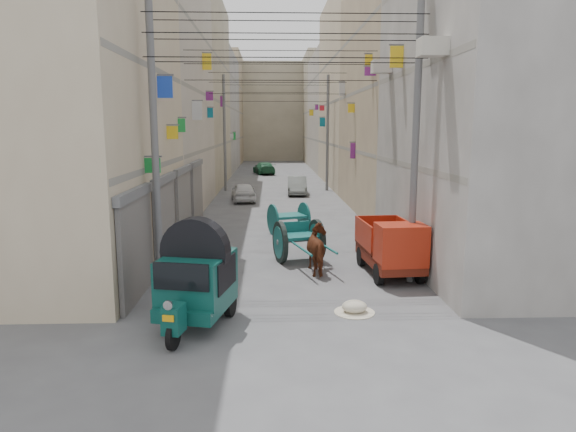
{
  "coord_description": "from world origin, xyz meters",
  "views": [
    {
      "loc": [
        -0.45,
        -8.26,
        4.41
      ],
      "look_at": [
        0.07,
        6.5,
        1.86
      ],
      "focal_mm": 32.0,
      "sensor_mm": 36.0,
      "label": 1
    }
  ],
  "objects_px": {
    "second_cart": "(289,218)",
    "distant_car_grey": "(297,186)",
    "feed_sack": "(355,307)",
    "tonga_cart": "(299,240)",
    "distant_car_green": "(264,168)",
    "auto_rickshaw": "(196,278)",
    "mini_truck": "(393,250)",
    "distant_car_white": "(243,192)",
    "horse": "(320,249)"
  },
  "relations": [
    {
      "from": "second_cart",
      "to": "distant_car_grey",
      "type": "relative_size",
      "value": 0.51
    },
    {
      "from": "auto_rickshaw",
      "to": "distant_car_grey",
      "type": "relative_size",
      "value": 0.77
    },
    {
      "from": "distant_car_grey",
      "to": "distant_car_green",
      "type": "relative_size",
      "value": 0.91
    },
    {
      "from": "auto_rickshaw",
      "to": "second_cart",
      "type": "relative_size",
      "value": 1.51
    },
    {
      "from": "tonga_cart",
      "to": "mini_truck",
      "type": "bearing_deg",
      "value": -51.81
    },
    {
      "from": "distant_car_grey",
      "to": "tonga_cart",
      "type": "bearing_deg",
      "value": -91.13
    },
    {
      "from": "mini_truck",
      "to": "distant_car_grey",
      "type": "bearing_deg",
      "value": 91.41
    },
    {
      "from": "tonga_cart",
      "to": "distant_car_grey",
      "type": "relative_size",
      "value": 0.91
    },
    {
      "from": "second_cart",
      "to": "distant_car_green",
      "type": "xyz_separation_m",
      "value": [
        -1.34,
        28.36,
        -0.12
      ]
    },
    {
      "from": "second_cart",
      "to": "feed_sack",
      "type": "bearing_deg",
      "value": -102.07
    },
    {
      "from": "tonga_cart",
      "to": "distant_car_grey",
      "type": "xyz_separation_m",
      "value": [
        0.86,
        17.46,
        -0.13
      ]
    },
    {
      "from": "tonga_cart",
      "to": "distant_car_green",
      "type": "xyz_separation_m",
      "value": [
        -1.52,
        32.83,
        -0.15
      ]
    },
    {
      "from": "distant_car_white",
      "to": "distant_car_grey",
      "type": "distance_m",
      "value": 4.69
    },
    {
      "from": "auto_rickshaw",
      "to": "second_cart",
      "type": "bearing_deg",
      "value": 88.94
    },
    {
      "from": "tonga_cart",
      "to": "mini_truck",
      "type": "height_order",
      "value": "mini_truck"
    },
    {
      "from": "auto_rickshaw",
      "to": "distant_car_grey",
      "type": "xyz_separation_m",
      "value": [
        3.46,
        22.98,
        -0.52
      ]
    },
    {
      "from": "auto_rickshaw",
      "to": "tonga_cart",
      "type": "distance_m",
      "value": 6.12
    },
    {
      "from": "distant_car_grey",
      "to": "mini_truck",
      "type": "bearing_deg",
      "value": -82.96
    },
    {
      "from": "auto_rickshaw",
      "to": "feed_sack",
      "type": "xyz_separation_m",
      "value": [
        3.68,
        0.63,
        -0.95
      ]
    },
    {
      "from": "tonga_cart",
      "to": "feed_sack",
      "type": "height_order",
      "value": "tonga_cart"
    },
    {
      "from": "tonga_cart",
      "to": "distant_car_green",
      "type": "relative_size",
      "value": 0.83
    },
    {
      "from": "feed_sack",
      "to": "distant_car_grey",
      "type": "relative_size",
      "value": 0.17
    },
    {
      "from": "feed_sack",
      "to": "distant_car_green",
      "type": "bearing_deg",
      "value": 93.93
    },
    {
      "from": "horse",
      "to": "feed_sack",
      "type": "bearing_deg",
      "value": 90.1
    },
    {
      "from": "feed_sack",
      "to": "horse",
      "type": "distance_m",
      "value": 3.6
    },
    {
      "from": "tonga_cart",
      "to": "second_cart",
      "type": "distance_m",
      "value": 4.48
    },
    {
      "from": "horse",
      "to": "distant_car_green",
      "type": "xyz_separation_m",
      "value": [
        -2.1,
        34.21,
        -0.16
      ]
    },
    {
      "from": "feed_sack",
      "to": "tonga_cart",
      "type": "bearing_deg",
      "value": 102.39
    },
    {
      "from": "feed_sack",
      "to": "distant_car_white",
      "type": "bearing_deg",
      "value": 100.75
    },
    {
      "from": "mini_truck",
      "to": "horse",
      "type": "xyz_separation_m",
      "value": [
        -2.1,
        0.61,
        -0.11
      ]
    },
    {
      "from": "auto_rickshaw",
      "to": "second_cart",
      "type": "xyz_separation_m",
      "value": [
        2.43,
        10.0,
        -0.41
      ]
    },
    {
      "from": "second_cart",
      "to": "mini_truck",
      "type": "bearing_deg",
      "value": -85.82
    },
    {
      "from": "second_cart",
      "to": "distant_car_white",
      "type": "relative_size",
      "value": 0.55
    },
    {
      "from": "mini_truck",
      "to": "distant_car_grey",
      "type": "xyz_separation_m",
      "value": [
        -1.82,
        19.44,
        -0.25
      ]
    },
    {
      "from": "distant_car_grey",
      "to": "feed_sack",
      "type": "bearing_deg",
      "value": -87.76
    },
    {
      "from": "tonga_cart",
      "to": "distant_car_white",
      "type": "distance_m",
      "value": 14.48
    },
    {
      "from": "auto_rickshaw",
      "to": "distant_car_green",
      "type": "relative_size",
      "value": 0.7
    },
    {
      "from": "distant_car_green",
      "to": "horse",
      "type": "bearing_deg",
      "value": 81.03
    },
    {
      "from": "second_cart",
      "to": "feed_sack",
      "type": "xyz_separation_m",
      "value": [
        1.25,
        -9.37,
        -0.54
      ]
    },
    {
      "from": "auto_rickshaw",
      "to": "feed_sack",
      "type": "height_order",
      "value": "auto_rickshaw"
    },
    {
      "from": "mini_truck",
      "to": "distant_car_green",
      "type": "relative_size",
      "value": 0.81
    },
    {
      "from": "mini_truck",
      "to": "tonga_cart",
      "type": "bearing_deg",
      "value": 139.56
    },
    {
      "from": "second_cart",
      "to": "distant_car_white",
      "type": "distance_m",
      "value": 10.07
    },
    {
      "from": "mini_truck",
      "to": "distant_car_grey",
      "type": "relative_size",
      "value": 0.89
    },
    {
      "from": "distant_car_white",
      "to": "distant_car_grey",
      "type": "bearing_deg",
      "value": -144.14
    },
    {
      "from": "distant_car_white",
      "to": "distant_car_green",
      "type": "xyz_separation_m",
      "value": [
        1.04,
        18.58,
        0.0
      ]
    },
    {
      "from": "distant_car_white",
      "to": "second_cart",
      "type": "bearing_deg",
      "value": 96.41
    },
    {
      "from": "second_cart",
      "to": "distant_car_grey",
      "type": "height_order",
      "value": "second_cart"
    },
    {
      "from": "distant_car_grey",
      "to": "auto_rickshaw",
      "type": "bearing_deg",
      "value": -96.89
    },
    {
      "from": "feed_sack",
      "to": "distant_car_white",
      "type": "relative_size",
      "value": 0.18
    }
  ]
}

